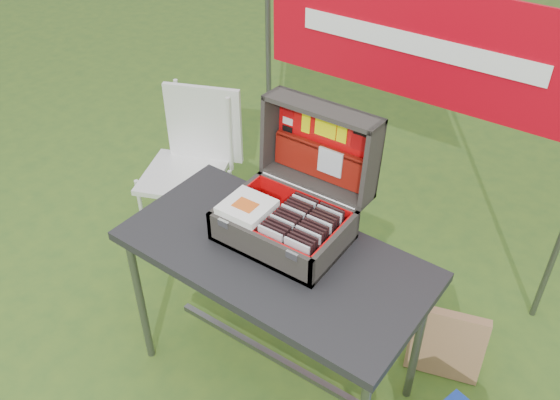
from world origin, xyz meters
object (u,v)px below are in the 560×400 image
Objects in this scene: table at (274,318)px; chair at (183,177)px; cardboard_box at (446,344)px; suitcase at (292,183)px.

chair reaches higher than table.
table is 0.82m from cardboard_box.
cardboard_box is (0.66, 0.33, -0.85)m from suitcase.
suitcase reaches higher than cardboard_box.
cardboard_box is at bearing -22.58° from chair.
cardboard_box is at bearing 38.43° from table.
table is 2.43× the size of suitcase.
suitcase is at bearing -169.44° from cardboard_box.
suitcase is at bearing -41.81° from chair.
suitcase is at bearing 97.94° from table.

